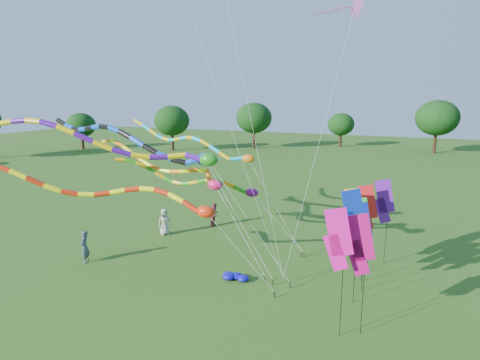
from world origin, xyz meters
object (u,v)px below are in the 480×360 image
at_px(person_c, 215,215).
at_px(blue_nylon_heap, 235,274).
at_px(person_b, 85,247).
at_px(tube_kite_orange, 168,166).
at_px(tube_kite_red, 123,194).
at_px(person_a, 165,222).

bearing_deg(person_c, blue_nylon_heap, -148.76).
bearing_deg(person_b, person_c, 131.65).
xyz_separation_m(blue_nylon_heap, person_b, (-8.45, -1.35, 0.72)).
bearing_deg(person_c, person_b, 153.56).
relative_size(tube_kite_orange, person_c, 7.75).
xyz_separation_m(tube_kite_orange, person_b, (-3.24, -3.71, -4.14)).
bearing_deg(person_b, blue_nylon_heap, 75.64).
relative_size(tube_kite_red, tube_kite_orange, 1.03).
distance_m(tube_kite_red, blue_nylon_heap, 6.89).
bearing_deg(person_a, blue_nylon_heap, -79.55).
distance_m(tube_kite_orange, blue_nylon_heap, 7.50).
distance_m(tube_kite_red, person_c, 10.48).
distance_m(blue_nylon_heap, person_c, 8.42).
height_order(tube_kite_red, tube_kite_orange, tube_kite_orange).
xyz_separation_m(tube_kite_red, blue_nylon_heap, (4.53, 2.72, -4.41)).
distance_m(tube_kite_red, person_a, 8.18).
bearing_deg(tube_kite_red, blue_nylon_heap, 17.95).
relative_size(person_a, person_c, 1.06).
bearing_deg(blue_nylon_heap, person_b, -170.90).
height_order(tube_kite_red, person_c, tube_kite_red).
bearing_deg(blue_nylon_heap, person_a, 148.58).
xyz_separation_m(tube_kite_red, tube_kite_orange, (-0.68, 5.07, 0.44)).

